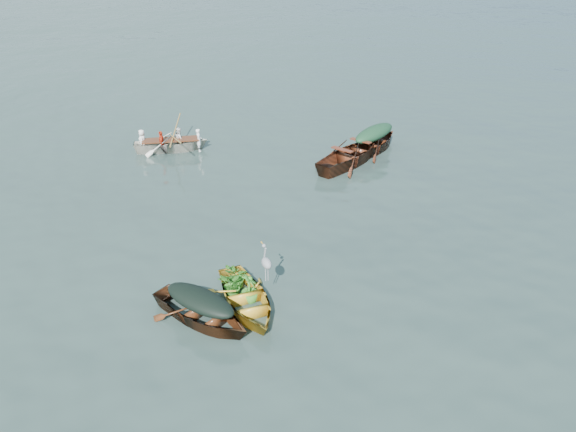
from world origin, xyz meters
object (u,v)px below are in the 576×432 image
at_px(yellow_dinghy, 246,308).
at_px(dark_covered_boat, 202,321).
at_px(rowed_boat, 172,151).
at_px(heron, 267,269).
at_px(green_tarp_boat, 373,152).
at_px(open_wooden_boat, 351,164).

bearing_deg(yellow_dinghy, dark_covered_boat, -175.11).
relative_size(yellow_dinghy, dark_covered_boat, 0.95).
height_order(rowed_boat, heron, heron).
relative_size(green_tarp_boat, heron, 4.91).
height_order(yellow_dinghy, heron, heron).
xyz_separation_m(yellow_dinghy, heron, (0.55, 0.06, 0.91)).
bearing_deg(open_wooden_boat, heron, 111.59).
bearing_deg(dark_covered_boat, green_tarp_boat, 9.98).
xyz_separation_m(yellow_dinghy, rowed_boat, (0.39, 10.90, 0.00)).
distance_m(dark_covered_boat, open_wooden_boat, 10.35).
bearing_deg(open_wooden_boat, green_tarp_boat, -88.33).
relative_size(rowed_boat, heron, 4.38).
height_order(yellow_dinghy, open_wooden_boat, open_wooden_boat).
distance_m(yellow_dinghy, open_wooden_boat, 9.50).
bearing_deg(green_tarp_boat, dark_covered_boat, 101.70).
distance_m(yellow_dinghy, heron, 1.07).
xyz_separation_m(dark_covered_boat, green_tarp_boat, (8.88, 7.98, 0.00)).
height_order(dark_covered_boat, open_wooden_boat, open_wooden_boat).
bearing_deg(dark_covered_boat, rowed_boat, 50.34).
height_order(yellow_dinghy, dark_covered_boat, yellow_dinghy).
distance_m(green_tarp_boat, rowed_boat, 7.99).
bearing_deg(green_tarp_boat, yellow_dinghy, 105.05).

